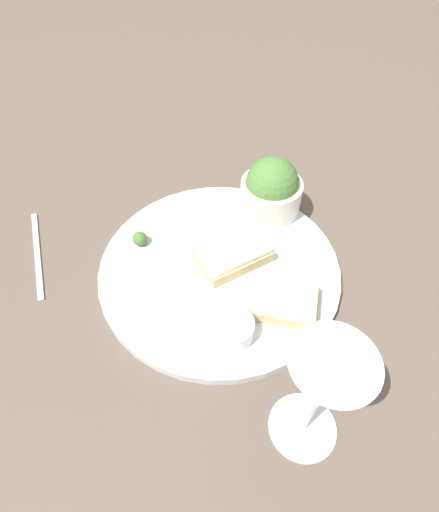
# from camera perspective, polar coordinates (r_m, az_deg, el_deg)

# --- Properties ---
(ground_plane) EXTENTS (4.00, 4.00, 0.00)m
(ground_plane) POSITION_cam_1_polar(r_m,az_deg,el_deg) (0.58, -0.00, -2.17)
(ground_plane) COLOR brown
(dinner_plate) EXTENTS (0.34, 0.34, 0.01)m
(dinner_plate) POSITION_cam_1_polar(r_m,az_deg,el_deg) (0.57, -0.00, -1.74)
(dinner_plate) COLOR silver
(dinner_plate) RESTS_ON ground_plane
(salad_bowl) EXTENTS (0.10, 0.10, 0.09)m
(salad_bowl) POSITION_cam_1_polar(r_m,az_deg,el_deg) (0.63, 7.41, 9.38)
(salad_bowl) COLOR silver
(salad_bowl) RESTS_ON dinner_plate
(sauce_ramekin) EXTENTS (0.05, 0.05, 0.03)m
(sauce_ramekin) POSITION_cam_1_polar(r_m,az_deg,el_deg) (0.49, 1.82, -10.25)
(sauce_ramekin) COLOR white
(sauce_ramekin) RESTS_ON dinner_plate
(cheese_toast_near) EXTENTS (0.12, 0.11, 0.03)m
(cheese_toast_near) POSITION_cam_1_polar(r_m,az_deg,el_deg) (0.57, 1.89, 0.42)
(cheese_toast_near) COLOR #D1B27F
(cheese_toast_near) RESTS_ON dinner_plate
(cheese_toast_far) EXTENTS (0.10, 0.07, 0.03)m
(cheese_toast_far) POSITION_cam_1_polar(r_m,az_deg,el_deg) (0.52, 8.85, -6.42)
(cheese_toast_far) COLOR #D1B27F
(cheese_toast_far) RESTS_ON dinner_plate
(wine_glass) EXTENTS (0.08, 0.08, 0.16)m
(wine_glass) POSITION_cam_1_polar(r_m,az_deg,el_deg) (0.38, 14.53, -17.56)
(wine_glass) COLOR silver
(wine_glass) RESTS_ON ground_plane
(garnish) EXTENTS (0.02, 0.02, 0.02)m
(garnish) POSITION_cam_1_polar(r_m,az_deg,el_deg) (0.60, -11.31, 2.44)
(garnish) COLOR #477533
(garnish) RESTS_ON dinner_plate
(fork) EXTENTS (0.08, 0.17, 0.01)m
(fork) POSITION_cam_1_polar(r_m,az_deg,el_deg) (0.66, -24.61, 0.41)
(fork) COLOR silver
(fork) RESTS_ON ground_plane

